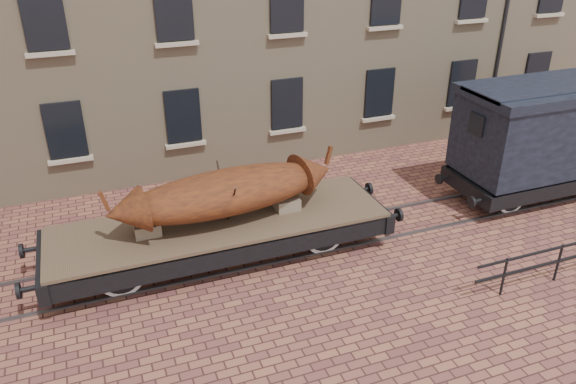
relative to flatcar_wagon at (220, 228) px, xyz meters
name	(u,v)px	position (x,y,z in m)	size (l,w,h in m)	color
ground	(317,238)	(2.67, 0.00, -0.88)	(90.00, 90.00, 0.00)	brown
rail_track	(317,237)	(2.67, 0.00, -0.85)	(30.00, 1.52, 0.06)	#59595E
flatcar_wagon	(220,228)	(0.00, 0.00, 0.00)	(9.39, 2.55, 1.42)	brown
iron_boat	(227,192)	(0.21, 0.00, 0.98)	(5.90, 2.12, 1.44)	brown
goods_van	(557,126)	(10.43, 0.00, 1.35)	(6.90, 2.51, 3.57)	black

